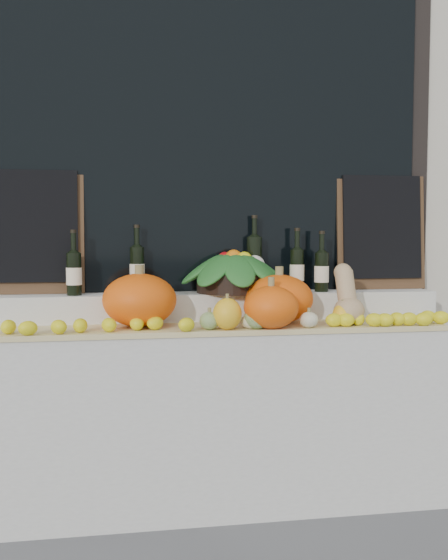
# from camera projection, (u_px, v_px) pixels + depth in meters

# --- Properties ---
(storefront_facade) EXTENTS (7.00, 0.94, 4.50)m
(storefront_facade) POSITION_uv_depth(u_px,v_px,m) (202.00, 81.00, 3.69)
(storefront_facade) COLOR beige
(storefront_facade) RESTS_ON ground
(display_sill) EXTENTS (2.30, 0.55, 0.88)m
(display_sill) POSITION_uv_depth(u_px,v_px,m) (222.00, 415.00, 3.11)
(display_sill) COLOR silver
(display_sill) RESTS_ON ground
(rear_tier) EXTENTS (2.30, 0.25, 0.16)m
(rear_tier) POSITION_uv_depth(u_px,v_px,m) (217.00, 308.00, 3.22)
(rear_tier) COLOR silver
(rear_tier) RESTS_ON display_sill
(straw_bedding) EXTENTS (2.10, 0.32, 0.02)m
(straw_bedding) POSITION_uv_depth(u_px,v_px,m) (226.00, 329.00, 2.96)
(straw_bedding) COLOR tan
(straw_bedding) RESTS_ON display_sill
(pumpkin_left) EXTENTS (0.41, 0.41, 0.25)m
(pumpkin_left) POSITION_uv_depth(u_px,v_px,m) (140.00, 300.00, 2.93)
(pumpkin_left) COLOR #FF600D
(pumpkin_left) RESTS_ON straw_bedding
(pumpkin_right) EXTENTS (0.33, 0.33, 0.24)m
(pumpkin_right) POSITION_uv_depth(u_px,v_px,m) (279.00, 299.00, 3.05)
(pumpkin_right) COLOR #FF600D
(pumpkin_right) RESTS_ON straw_bedding
(pumpkin_center) EXTENTS (0.31, 0.31, 0.20)m
(pumpkin_center) POSITION_uv_depth(u_px,v_px,m) (271.00, 307.00, 2.87)
(pumpkin_center) COLOR #FF600D
(pumpkin_center) RESTS_ON straw_bedding
(butternut_squash) EXTENTS (0.15, 0.21, 0.29)m
(butternut_squash) POSITION_uv_depth(u_px,v_px,m) (347.00, 299.00, 3.02)
(butternut_squash) COLOR tan
(butternut_squash) RESTS_ON straw_bedding
(decorative_gourds) EXTENTS (0.75, 0.17, 0.17)m
(decorative_gourds) POSITION_uv_depth(u_px,v_px,m) (259.00, 316.00, 2.87)
(decorative_gourds) COLOR #2C651E
(decorative_gourds) RESTS_ON straw_bedding
(lemon_heap) EXTENTS (2.20, 0.16, 0.06)m
(lemon_heap) POSITION_uv_depth(u_px,v_px,m) (230.00, 322.00, 2.84)
(lemon_heap) COLOR yellow
(lemon_heap) RESTS_ON straw_bedding
(produce_bowl) EXTENTS (0.58, 0.58, 0.23)m
(produce_bowl) POSITION_uv_depth(u_px,v_px,m) (234.00, 272.00, 3.21)
(produce_bowl) COLOR black
(produce_bowl) RESTS_ON rear_tier
(wine_bottle_far_left) EXTENTS (0.08, 0.08, 0.32)m
(wine_bottle_far_left) POSITION_uv_depth(u_px,v_px,m) (74.00, 273.00, 3.05)
(wine_bottle_far_left) COLOR black
(wine_bottle_far_left) RESTS_ON rear_tier
(wine_bottle_near_left) EXTENTS (0.08, 0.08, 0.35)m
(wine_bottle_near_left) POSITION_uv_depth(u_px,v_px,m) (137.00, 269.00, 3.17)
(wine_bottle_near_left) COLOR black
(wine_bottle_near_left) RESTS_ON rear_tier
(wine_bottle_tall) EXTENTS (0.08, 0.08, 0.40)m
(wine_bottle_tall) POSITION_uv_depth(u_px,v_px,m) (254.00, 264.00, 3.27)
(wine_bottle_tall) COLOR black
(wine_bottle_tall) RESTS_ON rear_tier
(wine_bottle_near_right) EXTENTS (0.08, 0.08, 0.33)m
(wine_bottle_near_right) POSITION_uv_depth(u_px,v_px,m) (297.00, 270.00, 3.26)
(wine_bottle_near_right) COLOR black
(wine_bottle_near_right) RESTS_ON rear_tier
(wine_bottle_far_right) EXTENTS (0.08, 0.08, 0.32)m
(wine_bottle_far_right) POSITION_uv_depth(u_px,v_px,m) (322.00, 271.00, 3.26)
(wine_bottle_far_right) COLOR black
(wine_bottle_far_right) RESTS_ON rear_tier
(chalkboard_left) EXTENTS (0.50, 0.08, 0.62)m
(chalkboard_left) POSITION_uv_depth(u_px,v_px,m) (33.00, 229.00, 3.11)
(chalkboard_left) COLOR #4C331E
(chalkboard_left) RESTS_ON rear_tier
(chalkboard_right) EXTENTS (0.50, 0.08, 0.62)m
(chalkboard_right) POSITION_uv_depth(u_px,v_px,m) (381.00, 230.00, 3.40)
(chalkboard_right) COLOR #4C331E
(chalkboard_right) RESTS_ON rear_tier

